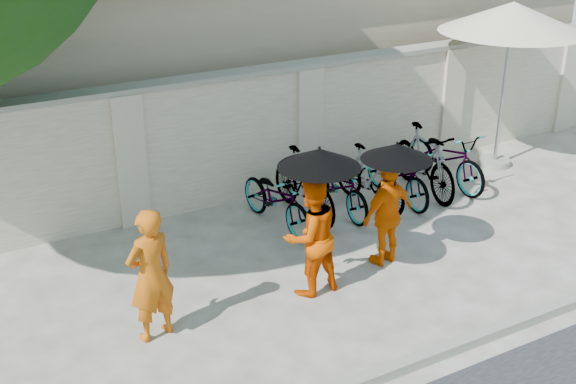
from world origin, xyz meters
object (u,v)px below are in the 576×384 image
monk_left (151,275)px  monk_center (311,236)px  monk_right (388,214)px  patio_umbrella (512,19)px

monk_left → monk_center: monk_left is taller
monk_left → monk_center: size_ratio=1.03×
monk_left → monk_center: (2.03, -0.02, -0.02)m
monk_left → monk_right: bearing=167.4°
monk_left → patio_umbrella: 7.63m
monk_center → monk_right: bearing=-177.4°
monk_left → monk_center: 2.03m
monk_left → patio_umbrella: (7.12, 2.05, 1.82)m
patio_umbrella → monk_right: bearing=-153.2°
monk_left → monk_right: 3.30m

